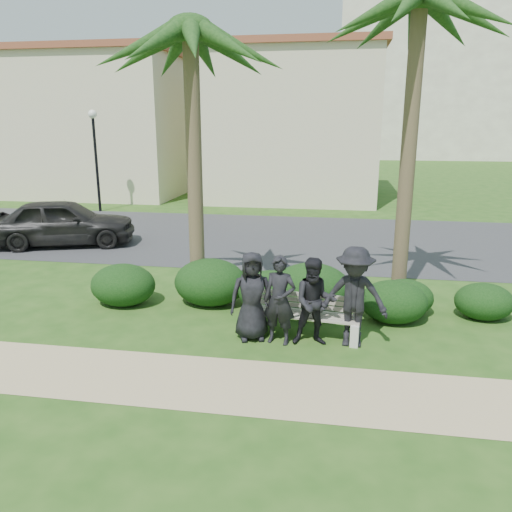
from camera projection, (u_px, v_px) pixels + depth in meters
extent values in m
plane|color=#244B15|center=(261.00, 336.00, 9.08)|extent=(160.00, 160.00, 0.00)
cube|color=tan|center=(242.00, 385.00, 7.36)|extent=(30.00, 1.60, 0.01)
cube|color=#2D2D30|center=(297.00, 239.00, 16.70)|extent=(160.00, 8.00, 0.01)
cube|color=beige|center=(94.00, 128.00, 27.21)|extent=(10.00, 8.00, 7.00)
cube|color=brown|center=(88.00, 56.00, 26.27)|extent=(10.40, 8.40, 0.30)
cube|color=beige|center=(295.00, 128.00, 25.49)|extent=(8.00, 8.00, 7.00)
cube|color=brown|center=(297.00, 52.00, 24.55)|extent=(8.40, 8.40, 0.30)
cube|color=beige|center=(456.00, 66.00, 56.74)|extent=(26.00, 18.00, 20.00)
cylinder|color=black|center=(97.00, 165.00, 21.41)|extent=(0.12, 0.12, 4.00)
sphere|color=white|center=(92.00, 114.00, 20.87)|extent=(0.36, 0.36, 0.36)
cube|color=gray|center=(300.00, 316.00, 8.96)|extent=(2.16, 0.74, 0.04)
cube|color=gray|center=(302.00, 300.00, 9.11)|extent=(2.10, 0.29, 0.25)
cube|color=beige|center=(246.00, 323.00, 9.17)|extent=(0.20, 0.50, 0.39)
cube|color=beige|center=(356.00, 330.00, 8.86)|extent=(0.20, 0.50, 0.39)
imported|color=black|center=(252.00, 296.00, 8.77)|extent=(0.89, 0.71, 1.60)
imported|color=black|center=(280.00, 300.00, 8.60)|extent=(0.63, 0.47, 1.58)
imported|color=black|center=(315.00, 302.00, 8.55)|extent=(0.83, 0.68, 1.56)
imported|color=black|center=(354.00, 297.00, 8.48)|extent=(1.19, 0.74, 1.76)
ellipsoid|color=black|center=(123.00, 284.00, 10.57)|extent=(1.38, 1.14, 0.90)
ellipsoid|color=black|center=(210.00, 281.00, 10.59)|extent=(1.54, 1.28, 1.01)
ellipsoid|color=black|center=(270.00, 290.00, 10.19)|extent=(1.33, 1.10, 0.87)
ellipsoid|color=black|center=(311.00, 287.00, 10.09)|extent=(1.62, 1.34, 1.06)
ellipsoid|color=black|center=(394.00, 301.00, 9.66)|extent=(1.28, 1.06, 0.84)
ellipsoid|color=black|center=(405.00, 296.00, 10.05)|extent=(1.12, 0.93, 0.73)
ellipsoid|color=black|center=(484.00, 300.00, 9.82)|extent=(1.12, 0.93, 0.73)
cylinder|color=brown|center=(195.00, 173.00, 10.29)|extent=(0.32, 0.32, 5.51)
cylinder|color=brown|center=(408.00, 158.00, 10.29)|extent=(0.32, 0.32, 6.10)
imported|color=black|center=(63.00, 222.00, 15.63)|extent=(4.66, 3.01, 1.47)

